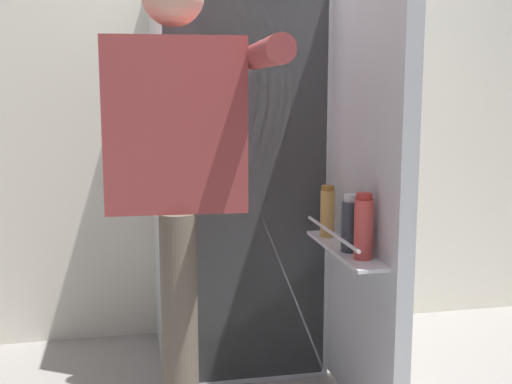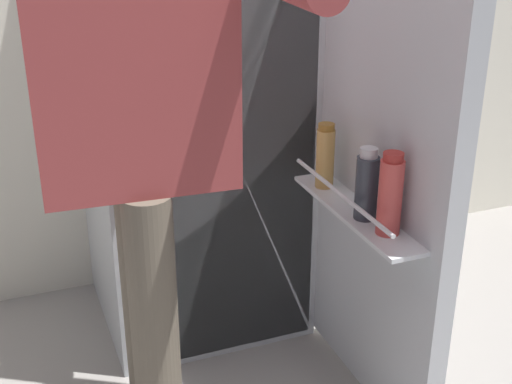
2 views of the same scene
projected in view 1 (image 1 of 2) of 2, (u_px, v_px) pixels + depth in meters
kitchen_wall at (221, 78)px, 3.03m from camera, size 4.40×0.10×2.43m
refrigerator at (243, 173)px, 2.71m from camera, size 0.72×1.26×1.63m
person at (179, 161)px, 2.10m from camera, size 0.53×0.76×1.56m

